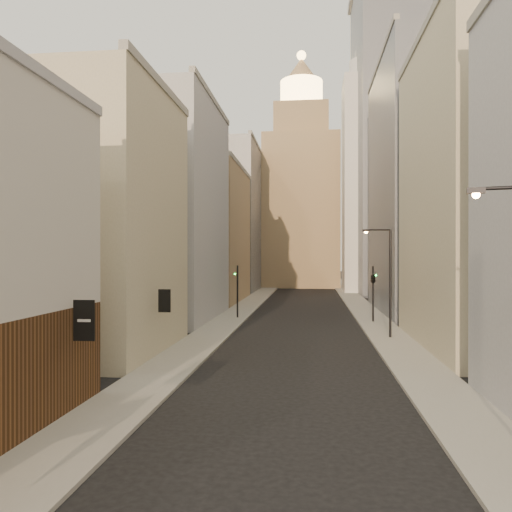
{
  "coord_description": "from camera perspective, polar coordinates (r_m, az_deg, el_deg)",
  "views": [
    {
      "loc": [
        0.98,
        -3.39,
        6.0
      ],
      "look_at": [
        -1.83,
        21.7,
        5.94
      ],
      "focal_mm": 35.0,
      "sensor_mm": 36.0,
      "label": 1
    }
  ],
  "objects": [
    {
      "name": "right_bldg_wingrid",
      "position": [
        54.96,
        18.06,
        7.45
      ],
      "size": [
        8.0,
        20.0,
        26.0
      ],
      "primitive_type": "cube",
      "color": "gray",
      "rests_on": "ground"
    },
    {
      "name": "left_bldg_beige",
      "position": [
        32.19,
        -17.43,
        3.7
      ],
      "size": [
        8.0,
        12.0,
        16.0
      ],
      "primitive_type": "cube",
      "color": "tan",
      "rests_on": "ground"
    },
    {
      "name": "clock_tower",
      "position": [
        96.12,
        5.21,
        7.1
      ],
      "size": [
        14.0,
        14.0,
        44.9
      ],
      "color": "#997C58",
      "rests_on": "ground"
    },
    {
      "name": "white_tower",
      "position": [
        82.85,
        12.72,
        8.89
      ],
      "size": [
        8.0,
        8.0,
        41.5
      ],
      "color": "silver",
      "rests_on": "ground"
    },
    {
      "name": "sidewalk_left",
      "position": [
        59.16,
        -0.9,
        -5.6
      ],
      "size": [
        3.0,
        140.0,
        0.15
      ],
      "primitive_type": "cube",
      "color": "gray",
      "rests_on": "ground"
    },
    {
      "name": "sidewalk_right",
      "position": [
        58.95,
        11.79,
        -5.63
      ],
      "size": [
        3.0,
        140.0,
        0.15
      ],
      "primitive_type": "cube",
      "color": "gray",
      "rests_on": "ground"
    },
    {
      "name": "left_bldg_grey",
      "position": [
        47.38,
        -9.56,
        4.98
      ],
      "size": [
        8.0,
        16.0,
        20.0
      ],
      "primitive_type": "cube",
      "color": "#99989E",
      "rests_on": "ground"
    },
    {
      "name": "streetlamp_mid",
      "position": [
        36.61,
        14.79,
        -2.26
      ],
      "size": [
        2.05,
        0.39,
        7.82
      ],
      "rotation": [
        0.0,
        0.0,
        0.11
      ],
      "color": "black",
      "rests_on": "ground"
    },
    {
      "name": "traffic_light_left",
      "position": [
        46.64,
        -2.13,
        -2.86
      ],
      "size": [
        0.55,
        0.44,
        5.0
      ],
      "rotation": [
        0.0,
        0.0,
        3.22
      ],
      "color": "black",
      "rests_on": "ground"
    },
    {
      "name": "right_bldg_beige",
      "position": [
        35.39,
        24.67,
        6.62
      ],
      "size": [
        8.0,
        16.0,
        20.0
      ],
      "primitive_type": "cube",
      "color": "tan",
      "rests_on": "ground"
    },
    {
      "name": "left_bldg_tan",
      "position": [
        64.75,
        -5.18,
        2.36
      ],
      "size": [
        8.0,
        18.0,
        17.0
      ],
      "primitive_type": "cube",
      "color": "#997C58",
      "rests_on": "ground"
    },
    {
      "name": "highrise",
      "position": [
        85.44,
        18.22,
        13.44
      ],
      "size": [
        21.0,
        23.0,
        51.2
      ],
      "color": "gray",
      "rests_on": "ground"
    },
    {
      "name": "traffic_light_right",
      "position": [
        44.96,
        13.24,
        -2.57
      ],
      "size": [
        0.73,
        0.73,
        5.0
      ],
      "rotation": [
        0.0,
        0.0,
        3.35
      ],
      "color": "black",
      "rests_on": "ground"
    },
    {
      "name": "left_bldg_wingrid",
      "position": [
        84.61,
        -2.45,
        4.21
      ],
      "size": [
        8.0,
        20.0,
        24.0
      ],
      "primitive_type": "cube",
      "color": "gray",
      "rests_on": "ground"
    }
  ]
}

